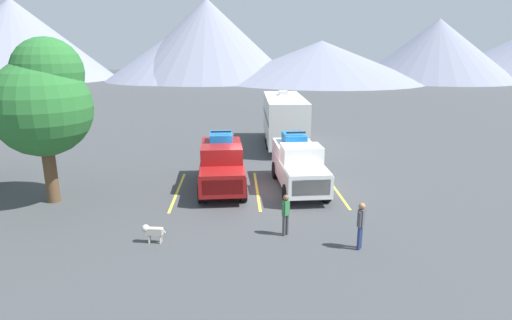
{
  "coord_description": "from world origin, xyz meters",
  "views": [
    {
      "loc": [
        -0.95,
        -18.29,
        6.49
      ],
      "look_at": [
        0.0,
        1.27,
        1.2
      ],
      "focal_mm": 28.96,
      "sensor_mm": 36.0,
      "label": 1
    }
  ],
  "objects": [
    {
      "name": "pickup_truck_b",
      "position": [
        1.98,
        0.52,
        1.19
      ],
      "size": [
        2.21,
        5.43,
        2.58
      ],
      "color": "white",
      "rests_on": "ground"
    },
    {
      "name": "lot_stripe_c",
      "position": [
        3.76,
        0.27,
        0.0
      ],
      "size": [
        0.12,
        5.5,
        0.01
      ],
      "primitive_type": "cube",
      "color": "gold",
      "rests_on": "ground"
    },
    {
      "name": "lot_stripe_b",
      "position": [
        0.0,
        0.27,
        0.0
      ],
      "size": [
        0.12,
        5.5,
        0.01
      ],
      "primitive_type": "cube",
      "color": "gold",
      "rests_on": "ground"
    },
    {
      "name": "pickup_truck_a",
      "position": [
        -1.67,
        0.8,
        1.2
      ],
      "size": [
        2.31,
        5.38,
        2.62
      ],
      "color": "maroon",
      "rests_on": "ground"
    },
    {
      "name": "tree_a",
      "position": [
        -8.91,
        -0.77,
        4.47
      ],
      "size": [
        4.07,
        4.07,
        6.99
      ],
      "color": "brown",
      "rests_on": "ground"
    },
    {
      "name": "person_b",
      "position": [
        3.12,
        -5.88,
        0.94
      ],
      "size": [
        0.29,
        0.31,
        1.64
      ],
      "color": "navy",
      "rests_on": "ground"
    },
    {
      "name": "mountain_ridge",
      "position": [
        -3.46,
        71.7,
        6.76
      ],
      "size": [
        165.81,
        49.14,
        16.81
      ],
      "color": "gray",
      "rests_on": "ground"
    },
    {
      "name": "person_a",
      "position": [
        0.77,
        -4.71,
        0.88
      ],
      "size": [
        0.29,
        0.28,
        1.53
      ],
      "color": "#3F3F42",
      "rests_on": "ground"
    },
    {
      "name": "camper_trailer_a",
      "position": [
        2.31,
        9.31,
        1.94
      ],
      "size": [
        2.71,
        9.06,
        3.67
      ],
      "color": "silver",
      "rests_on": "ground"
    },
    {
      "name": "dog",
      "position": [
        -3.92,
        -5.08,
        0.44
      ],
      "size": [
        0.83,
        0.31,
        0.66
      ],
      "color": "beige",
      "rests_on": "ground"
    },
    {
      "name": "lot_stripe_a",
      "position": [
        -3.76,
        0.27,
        0.0
      ],
      "size": [
        0.12,
        5.5,
        0.01
      ],
      "primitive_type": "cube",
      "color": "gold",
      "rests_on": "ground"
    },
    {
      "name": "ground_plane",
      "position": [
        0.0,
        0.0,
        0.0
      ],
      "size": [
        240.0,
        240.0,
        0.0
      ],
      "primitive_type": "plane",
      "color": "#3F4244"
    }
  ]
}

